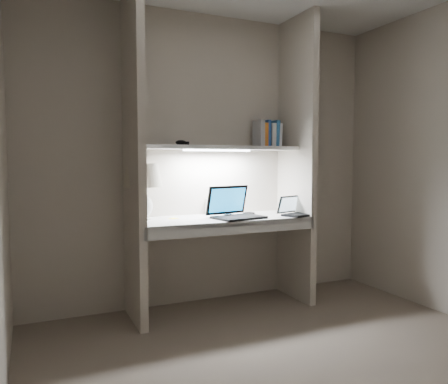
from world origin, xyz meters
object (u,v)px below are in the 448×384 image
table_lamp (143,182)px  book_row (267,134)px  laptop_main (234,211)px  laptop_netbook (295,211)px  speaker (212,206)px

table_lamp → book_row: (1.15, 0.04, 0.40)m
laptop_main → laptop_netbook: 0.55m
speaker → book_row: (0.51, -0.08, 0.64)m
table_lamp → speaker: 0.69m
book_row → table_lamp: bearing=-177.9°
speaker → book_row: size_ratio=0.59×
table_lamp → laptop_main: size_ratio=1.00×
speaker → book_row: 0.82m
laptop_netbook → book_row: book_row is taller
laptop_main → laptop_netbook: (0.54, -0.08, -0.02)m
table_lamp → laptop_netbook: 1.32m
laptop_main → book_row: (0.42, 0.20, 0.65)m
table_lamp → laptop_main: table_lamp is taller
laptop_main → laptop_netbook: bearing=-19.6°
laptop_main → table_lamp: bearing=156.6°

